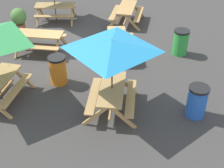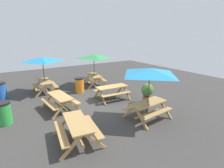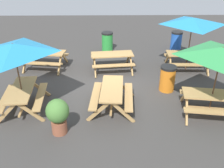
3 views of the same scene
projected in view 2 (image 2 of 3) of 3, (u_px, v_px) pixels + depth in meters
name	position (u px, v px, depth m)	size (l,w,h in m)	color
ground_plane	(92.00, 104.00, 9.50)	(24.00, 24.00, 0.00)	#3D3A38
picnic_table_0	(77.00, 127.00, 6.05)	(1.97, 1.73, 0.81)	tan
picnic_table_1	(43.00, 62.00, 10.89)	(2.07, 2.07, 2.34)	tan
picnic_table_2	(112.00, 90.00, 10.11)	(1.64, 1.89, 0.81)	tan
picnic_table_3	(60.00, 99.00, 8.62)	(1.93, 1.69, 0.81)	tan
picnic_table_4	(94.00, 58.00, 12.49)	(2.28, 2.28, 2.34)	tan
picnic_table_5	(150.00, 75.00, 7.35)	(2.17, 2.17, 2.34)	tan
trash_bin_orange	(80.00, 85.00, 11.23)	(0.59, 0.59, 0.98)	orange
trash_bin_green	(4.00, 113.00, 7.23)	(0.59, 0.59, 0.98)	green
trash_bin_blue	(1.00, 91.00, 10.15)	(0.59, 0.59, 0.98)	blue
potted_plant_0	(147.00, 92.00, 9.48)	(0.65, 0.65, 1.11)	#935138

